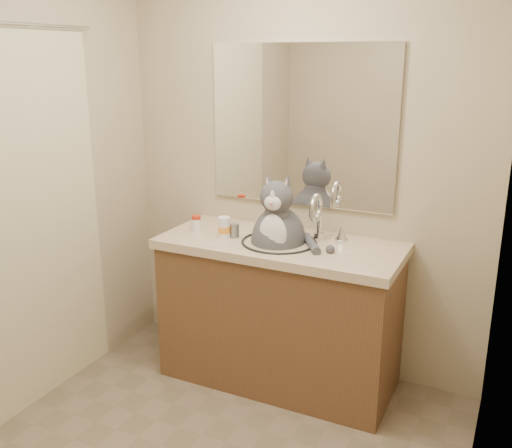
{
  "coord_description": "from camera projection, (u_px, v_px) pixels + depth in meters",
  "views": [
    {
      "loc": [
        1.18,
        -1.77,
        1.83
      ],
      "look_at": [
        0.0,
        0.65,
        1.03
      ],
      "focal_mm": 40.0,
      "sensor_mm": 36.0,
      "label": 1
    }
  ],
  "objects": [
    {
      "name": "room",
      "position": [
        182.0,
        226.0,
        2.2
      ],
      "size": [
        2.22,
        2.52,
        2.42
      ],
      "color": "#7D6B56",
      "rests_on": "ground"
    },
    {
      "name": "vanity",
      "position": [
        280.0,
        309.0,
        3.25
      ],
      "size": [
        1.34,
        0.59,
        1.12
      ],
      "color": "brown",
      "rests_on": "ground"
    },
    {
      "name": "mirror",
      "position": [
        301.0,
        126.0,
        3.19
      ],
      "size": [
        1.1,
        0.02,
        0.9
      ],
      "primitive_type": "cube",
      "color": "white",
      "rests_on": "room"
    },
    {
      "name": "shower_curtain",
      "position": [
        12.0,
        227.0,
        2.77
      ],
      "size": [
        0.02,
        1.3,
        1.93
      ],
      "color": "beige",
      "rests_on": "ground"
    },
    {
      "name": "cat",
      "position": [
        278.0,
        236.0,
        3.11
      ],
      "size": [
        0.46,
        0.37,
        0.59
      ],
      "rotation": [
        0.0,
        0.0,
        0.14
      ],
      "color": "#4B4B50",
      "rests_on": "vanity"
    },
    {
      "name": "pill_bottle_redcap",
      "position": [
        196.0,
        223.0,
        3.31
      ],
      "size": [
        0.06,
        0.06,
        0.09
      ],
      "rotation": [
        0.0,
        0.0,
        -0.25
      ],
      "color": "white",
      "rests_on": "vanity"
    },
    {
      "name": "pill_bottle_orange",
      "position": [
        224.0,
        228.0,
        3.18
      ],
      "size": [
        0.09,
        0.09,
        0.12
      ],
      "rotation": [
        0.0,
        0.0,
        0.29
      ],
      "color": "white",
      "rests_on": "vanity"
    },
    {
      "name": "grey_canister",
      "position": [
        235.0,
        230.0,
        3.19
      ],
      "size": [
        0.06,
        0.06,
        0.08
      ],
      "rotation": [
        0.0,
        0.0,
        -0.33
      ],
      "color": "gray",
      "rests_on": "vanity"
    }
  ]
}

